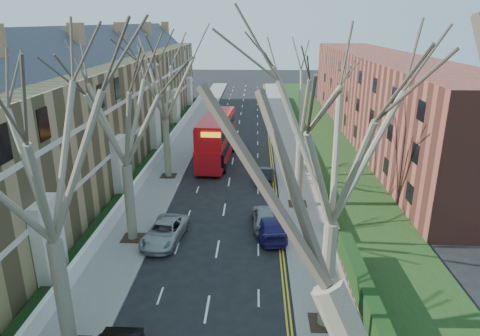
# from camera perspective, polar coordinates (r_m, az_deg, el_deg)

# --- Properties ---
(pavement_left) EXTENTS (3.00, 102.00, 0.12)m
(pavement_left) POSITION_cam_1_polar(r_m,az_deg,el_deg) (50.57, -7.43, 3.18)
(pavement_left) COLOR slate
(pavement_left) RESTS_ON ground
(pavement_right) EXTENTS (3.00, 102.00, 0.12)m
(pavement_right) POSITION_cam_1_polar(r_m,az_deg,el_deg) (50.02, 6.28, 3.04)
(pavement_right) COLOR slate
(pavement_right) RESTS_ON ground
(terrace_left) EXTENTS (9.70, 78.00, 13.60)m
(terrace_left) POSITION_cam_1_polar(r_m,az_deg,el_deg) (43.82, -19.44, 7.15)
(terrace_left) COLOR #96804C
(terrace_left) RESTS_ON ground
(flats_right) EXTENTS (13.97, 54.00, 10.00)m
(flats_right) POSITION_cam_1_polar(r_m,az_deg,el_deg) (54.83, 18.36, 8.89)
(flats_right) COLOR brown
(flats_right) RESTS_ON ground
(front_wall_left) EXTENTS (0.30, 78.00, 1.00)m
(front_wall_left) POSITION_cam_1_polar(r_m,az_deg,el_deg) (43.24, -11.31, 0.98)
(front_wall_left) COLOR white
(front_wall_left) RESTS_ON ground
(grass_verge_right) EXTENTS (6.00, 102.00, 0.06)m
(grass_verge_right) POSITION_cam_1_polar(r_m,az_deg,el_deg) (50.52, 11.39, 3.05)
(grass_verge_right) COLOR #183212
(grass_verge_right) RESTS_ON ground
(tree_left_mid) EXTENTS (10.50, 10.50, 14.71)m
(tree_left_mid) POSITION_cam_1_polar(r_m,az_deg,el_deg) (17.50, -25.31, 3.31)
(tree_left_mid) COLOR #726651
(tree_left_mid) RESTS_ON ground
(tree_left_far) EXTENTS (10.15, 10.15, 14.22)m
(tree_left_far) POSITION_cam_1_polar(r_m,az_deg,el_deg) (26.61, -15.64, 8.59)
(tree_left_far) COLOR #726651
(tree_left_far) RESTS_ON ground
(tree_left_dist) EXTENTS (10.50, 10.50, 14.71)m
(tree_left_dist) POSITION_cam_1_polar(r_m,az_deg,el_deg) (38.06, -10.29, 12.42)
(tree_left_dist) COLOR #726651
(tree_left_dist) RESTS_ON ground
(tree_right_mid) EXTENTS (10.50, 10.50, 14.71)m
(tree_right_mid) POSITION_cam_1_polar(r_m,az_deg,el_deg) (17.80, 13.03, 4.90)
(tree_right_mid) COLOR #726651
(tree_right_mid) RESTS_ON ground
(tree_right_far) EXTENTS (10.15, 10.15, 14.22)m
(tree_right_far) POSITION_cam_1_polar(r_m,az_deg,el_deg) (31.47, 8.41, 10.60)
(tree_right_far) COLOR #726651
(tree_right_far) RESTS_ON ground
(double_decker_bus) EXTENTS (3.37, 11.26, 4.64)m
(double_decker_bus) POSITION_cam_1_polar(r_m,az_deg,el_deg) (43.64, -3.12, 3.78)
(double_decker_bus) COLOR #BB0D12
(double_decker_bus) RESTS_ON ground
(car_left_far) EXTENTS (2.82, 5.05, 1.34)m
(car_left_far) POSITION_cam_1_polar(r_m,az_deg,el_deg) (28.71, -10.00, -8.39)
(car_left_far) COLOR #99999E
(car_left_far) RESTS_ON ground
(car_right_near) EXTENTS (2.43, 4.73, 1.31)m
(car_right_near) POSITION_cam_1_polar(r_m,az_deg,el_deg) (29.02, 4.00, -7.84)
(car_right_near) COLOR navy
(car_right_near) RESTS_ON ground
(car_right_mid) EXTENTS (1.96, 4.31, 1.44)m
(car_right_mid) POSITION_cam_1_polar(r_m,az_deg,el_deg) (30.20, 3.27, -6.56)
(car_right_mid) COLOR gray
(car_right_mid) RESTS_ON ground
(car_right_far) EXTENTS (1.78, 4.11, 1.31)m
(car_right_far) POSITION_cam_1_polar(r_m,az_deg,el_deg) (38.47, 3.46, -0.89)
(car_right_far) COLOR black
(car_right_far) RESTS_ON ground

